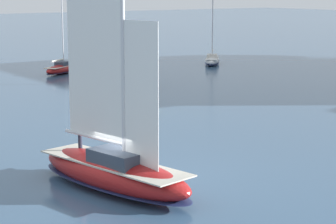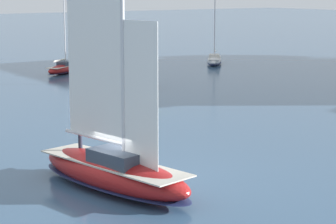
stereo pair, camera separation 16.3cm
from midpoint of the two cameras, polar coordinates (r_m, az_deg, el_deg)
name	(u,v)px [view 1 (the left image)]	position (r m, az deg, el deg)	size (l,w,h in m)	color
ground_plane	(114,189)	(29.93, -4.89, -6.74)	(400.00, 400.00, 0.00)	#385675
sailboat_main	(114,168)	(29.63, -4.91, -4.85)	(9.69, 4.27, 12.88)	maroon
sailboat_moored_mid_channel	(212,60)	(78.30, 3.81, 4.56)	(5.58, 5.18, 8.21)	silver
sailboat_moored_far_slip	(124,77)	(61.65, -3.89, 3.05)	(8.02, 2.82, 10.83)	navy
sailboat_moored_outer_mooring	(62,68)	(70.69, -9.31, 3.78)	(4.81, 5.83, 8.22)	maroon
channel_buoy	(138,100)	(48.02, -2.76, 1.04)	(1.23, 1.23, 2.21)	yellow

